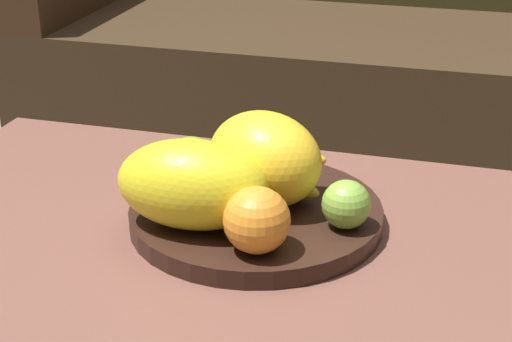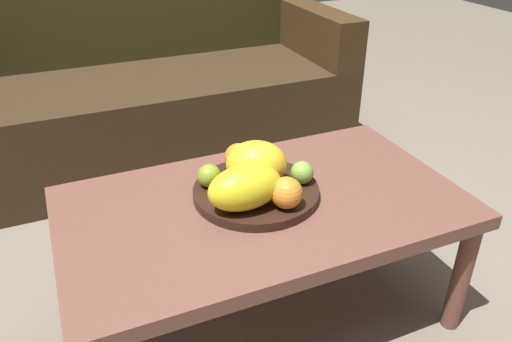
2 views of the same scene
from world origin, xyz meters
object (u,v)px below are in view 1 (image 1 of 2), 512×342
(coffee_table, at_px, (255,265))
(melon_smaller_beside, at_px, (192,184))
(orange_left, at_px, (257,220))
(banana_bunch, at_px, (263,173))
(fruit_bowl, at_px, (256,214))
(apple_front, at_px, (346,204))
(melon_large_front, at_px, (265,159))
(couch, at_px, (371,55))
(apple_left, at_px, (192,159))
(orange_front, at_px, (273,148))

(coffee_table, xyz_separation_m, melon_smaller_beside, (-0.07, -0.04, 0.13))
(orange_left, distance_m, banana_bunch, 0.15)
(coffee_table, relative_size, fruit_bowl, 3.14)
(melon_smaller_beside, xyz_separation_m, apple_front, (0.18, 0.05, -0.03))
(melon_large_front, bearing_deg, coffee_table, -90.05)
(couch, height_order, banana_bunch, couch)
(apple_left, bearing_deg, apple_front, -19.25)
(melon_smaller_beside, height_order, orange_left, melon_smaller_beside)
(melon_large_front, xyz_separation_m, orange_front, (-0.01, 0.09, -0.02))
(coffee_table, xyz_separation_m, banana_bunch, (-0.01, 0.07, 0.10))
(coffee_table, height_order, orange_left, orange_left)
(coffee_table, height_order, banana_bunch, banana_bunch)
(melon_smaller_beside, distance_m, orange_front, 0.19)
(apple_front, bearing_deg, fruit_bowl, 168.78)
(apple_front, bearing_deg, couch, 96.75)
(orange_left, bearing_deg, melon_smaller_beside, 157.14)
(orange_front, height_order, apple_front, orange_front)
(coffee_table, relative_size, orange_left, 13.06)
(couch, height_order, melon_smaller_beside, couch)
(melon_large_front, relative_size, melon_smaller_beside, 0.84)
(coffee_table, xyz_separation_m, couch, (-0.02, 1.17, -0.05))
(melon_large_front, height_order, orange_left, melon_large_front)
(coffee_table, bearing_deg, banana_bunch, 97.21)
(couch, height_order, fruit_bowl, couch)
(coffee_table, relative_size, couch, 0.61)
(coffee_table, bearing_deg, orange_front, 95.50)
(banana_bunch, bearing_deg, apple_left, 169.34)
(melon_smaller_beside, relative_size, orange_front, 2.44)
(melon_large_front, height_order, melon_smaller_beside, melon_large_front)
(apple_left, bearing_deg, melon_large_front, -19.57)
(apple_front, height_order, apple_left, same)
(melon_smaller_beside, bearing_deg, orange_left, -22.86)
(couch, bearing_deg, apple_front, -83.25)
(orange_front, height_order, orange_left, orange_left)
(banana_bunch, bearing_deg, melon_large_front, -67.81)
(couch, distance_m, banana_bunch, 1.11)
(couch, relative_size, banana_bunch, 9.94)
(fruit_bowl, relative_size, apple_left, 5.33)
(orange_left, xyz_separation_m, banana_bunch, (-0.03, 0.15, -0.01))
(apple_front, xyz_separation_m, banana_bunch, (-0.12, 0.06, 0.00))
(couch, bearing_deg, coffee_table, -88.88)
(coffee_table, distance_m, melon_smaller_beside, 0.15)
(couch, distance_m, melon_smaller_beside, 1.22)
(coffee_table, distance_m, fruit_bowl, 0.07)
(melon_smaller_beside, bearing_deg, apple_left, 110.76)
(apple_left, distance_m, banana_bunch, 0.11)
(couch, height_order, apple_left, couch)
(melon_smaller_beside, height_order, orange_front, melon_smaller_beside)
(melon_smaller_beside, relative_size, orange_left, 2.38)
(melon_large_front, bearing_deg, banana_bunch, 112.19)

